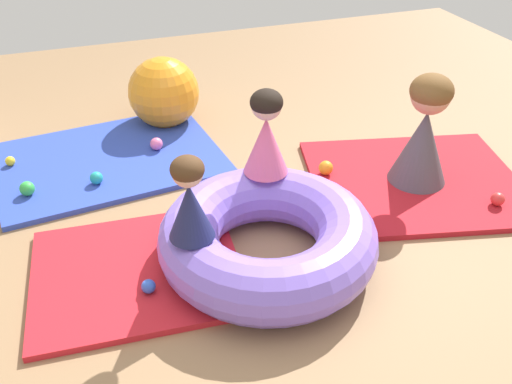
{
  "coord_description": "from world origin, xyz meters",
  "views": [
    {
      "loc": [
        -0.87,
        -2.52,
        2.16
      ],
      "look_at": [
        0.02,
        0.05,
        0.36
      ],
      "focal_mm": 40.02,
      "sensor_mm": 36.0,
      "label": 1
    }
  ],
  "objects_px": {
    "play_ball_teal": "(96,178)",
    "play_ball_red": "(498,199)",
    "child_in_navy": "(190,199)",
    "play_ball_yellow": "(10,161)",
    "adult_seated": "(424,131)",
    "exercise_ball_large": "(164,92)",
    "play_ball_blue": "(148,286)",
    "child_in_pink": "(266,133)",
    "play_ball_green": "(27,189)",
    "inflatable_cushion": "(268,238)",
    "play_ball_orange": "(326,168)",
    "play_ball_pink": "(156,144)"
  },
  "relations": [
    {
      "from": "play_ball_pink",
      "to": "play_ball_teal",
      "type": "height_order",
      "value": "play_ball_pink"
    },
    {
      "from": "play_ball_teal",
      "to": "play_ball_red",
      "type": "distance_m",
      "value": 2.67
    },
    {
      "from": "inflatable_cushion",
      "to": "play_ball_blue",
      "type": "height_order",
      "value": "inflatable_cushion"
    },
    {
      "from": "inflatable_cushion",
      "to": "child_in_navy",
      "type": "height_order",
      "value": "child_in_navy"
    },
    {
      "from": "play_ball_pink",
      "to": "child_in_navy",
      "type": "bearing_deg",
      "value": -92.97
    },
    {
      "from": "adult_seated",
      "to": "play_ball_red",
      "type": "distance_m",
      "value": 0.64
    },
    {
      "from": "play_ball_orange",
      "to": "play_ball_teal",
      "type": "height_order",
      "value": "play_ball_orange"
    },
    {
      "from": "play_ball_green",
      "to": "play_ball_orange",
      "type": "bearing_deg",
      "value": -11.7
    },
    {
      "from": "play_ball_orange",
      "to": "play_ball_green",
      "type": "height_order",
      "value": "play_ball_orange"
    },
    {
      "from": "child_in_pink",
      "to": "exercise_ball_large",
      "type": "relative_size",
      "value": 0.93
    },
    {
      "from": "child_in_navy",
      "to": "play_ball_blue",
      "type": "relative_size",
      "value": 6.07
    },
    {
      "from": "child_in_pink",
      "to": "child_in_navy",
      "type": "xyz_separation_m",
      "value": [
        -0.58,
        -0.48,
        -0.03
      ]
    },
    {
      "from": "play_ball_red",
      "to": "play_ball_teal",
      "type": "bearing_deg",
      "value": 155.31
    },
    {
      "from": "play_ball_yellow",
      "to": "play_ball_blue",
      "type": "xyz_separation_m",
      "value": [
        0.71,
        -1.64,
        0.0
      ]
    },
    {
      "from": "play_ball_teal",
      "to": "play_ball_red",
      "type": "xyz_separation_m",
      "value": [
        2.43,
        -1.12,
        0.0
      ]
    },
    {
      "from": "play_ball_blue",
      "to": "exercise_ball_large",
      "type": "height_order",
      "value": "exercise_ball_large"
    },
    {
      "from": "play_ball_teal",
      "to": "play_ball_green",
      "type": "xyz_separation_m",
      "value": [
        -0.45,
        0.01,
        0.0
      ]
    },
    {
      "from": "child_in_pink",
      "to": "play_ball_teal",
      "type": "height_order",
      "value": "child_in_pink"
    },
    {
      "from": "child_in_navy",
      "to": "play_ball_yellow",
      "type": "height_order",
      "value": "child_in_navy"
    },
    {
      "from": "play_ball_orange",
      "to": "play_ball_yellow",
      "type": "relative_size",
      "value": 1.46
    },
    {
      "from": "adult_seated",
      "to": "play_ball_green",
      "type": "bearing_deg",
      "value": 116.22
    },
    {
      "from": "play_ball_yellow",
      "to": "play_ball_red",
      "type": "xyz_separation_m",
      "value": [
        2.99,
        -1.57,
        0.01
      ]
    },
    {
      "from": "inflatable_cushion",
      "to": "play_ball_pink",
      "type": "relative_size",
      "value": 13.04
    },
    {
      "from": "inflatable_cushion",
      "to": "play_ball_orange",
      "type": "bearing_deg",
      "value": 45.54
    },
    {
      "from": "child_in_navy",
      "to": "exercise_ball_large",
      "type": "distance_m",
      "value": 2.02
    },
    {
      "from": "adult_seated",
      "to": "exercise_ball_large",
      "type": "bearing_deg",
      "value": 85.54
    },
    {
      "from": "play_ball_yellow",
      "to": "play_ball_green",
      "type": "xyz_separation_m",
      "value": [
        0.11,
        -0.45,
        0.01
      ]
    },
    {
      "from": "play_ball_green",
      "to": "exercise_ball_large",
      "type": "distance_m",
      "value": 1.38
    },
    {
      "from": "adult_seated",
      "to": "play_ball_pink",
      "type": "bearing_deg",
      "value": 99.14
    },
    {
      "from": "play_ball_pink",
      "to": "play_ball_green",
      "type": "height_order",
      "value": "play_ball_green"
    },
    {
      "from": "play_ball_green",
      "to": "exercise_ball_large",
      "type": "xyz_separation_m",
      "value": [
        1.1,
        0.8,
        0.2
      ]
    },
    {
      "from": "play_ball_teal",
      "to": "play_ball_blue",
      "type": "distance_m",
      "value": 1.19
    },
    {
      "from": "adult_seated",
      "to": "play_ball_teal",
      "type": "xyz_separation_m",
      "value": [
        -2.11,
        0.67,
        -0.33
      ]
    },
    {
      "from": "child_in_navy",
      "to": "play_ball_red",
      "type": "relative_size",
      "value": 5.26
    },
    {
      "from": "child_in_navy",
      "to": "play_ball_orange",
      "type": "height_order",
      "value": "child_in_navy"
    },
    {
      "from": "play_ball_yellow",
      "to": "play_ball_red",
      "type": "distance_m",
      "value": 3.38
    },
    {
      "from": "play_ball_yellow",
      "to": "play_ball_blue",
      "type": "distance_m",
      "value": 1.79
    },
    {
      "from": "play_ball_orange",
      "to": "play_ball_yellow",
      "type": "height_order",
      "value": "play_ball_orange"
    },
    {
      "from": "adult_seated",
      "to": "play_ball_green",
      "type": "distance_m",
      "value": 2.66
    },
    {
      "from": "play_ball_teal",
      "to": "play_ball_red",
      "type": "height_order",
      "value": "same"
    },
    {
      "from": "exercise_ball_large",
      "to": "play_ball_blue",
      "type": "bearing_deg",
      "value": -104.22
    },
    {
      "from": "play_ball_yellow",
      "to": "play_ball_teal",
      "type": "height_order",
      "value": "play_ball_teal"
    },
    {
      "from": "adult_seated",
      "to": "play_ball_orange",
      "type": "height_order",
      "value": "adult_seated"
    },
    {
      "from": "inflatable_cushion",
      "to": "child_in_pink",
      "type": "bearing_deg",
      "value": 71.62
    },
    {
      "from": "child_in_pink",
      "to": "play_ball_teal",
      "type": "relative_size",
      "value": 6.0
    },
    {
      "from": "child_in_navy",
      "to": "play_ball_pink",
      "type": "relative_size",
      "value": 4.91
    },
    {
      "from": "play_ball_orange",
      "to": "play_ball_blue",
      "type": "relative_size",
      "value": 1.32
    },
    {
      "from": "play_ball_orange",
      "to": "exercise_ball_large",
      "type": "xyz_separation_m",
      "value": [
        -0.89,
        1.22,
        0.2
      ]
    },
    {
      "from": "inflatable_cushion",
      "to": "play_ball_teal",
      "type": "relative_size",
      "value": 14.0
    },
    {
      "from": "child_in_pink",
      "to": "play_ball_orange",
      "type": "distance_m",
      "value": 0.81
    }
  ]
}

